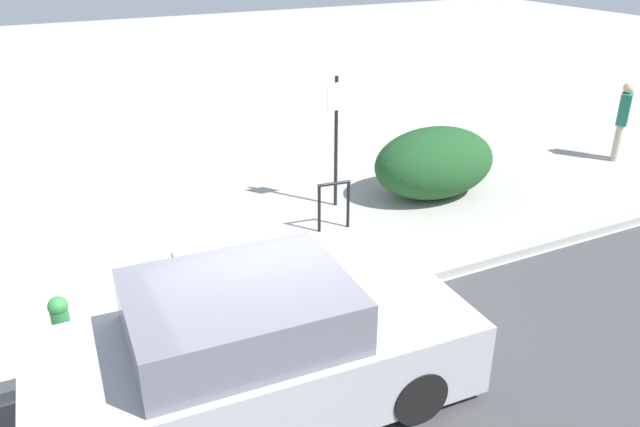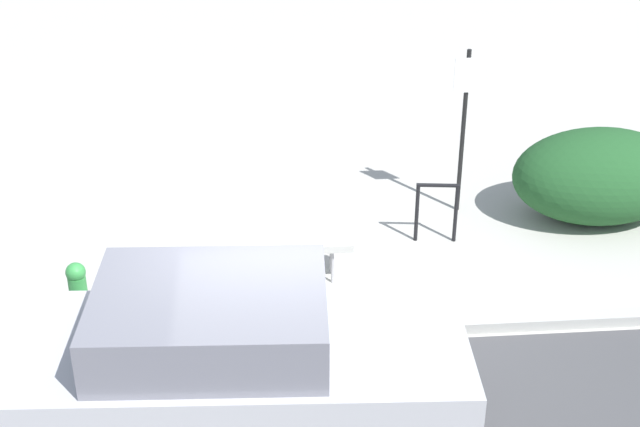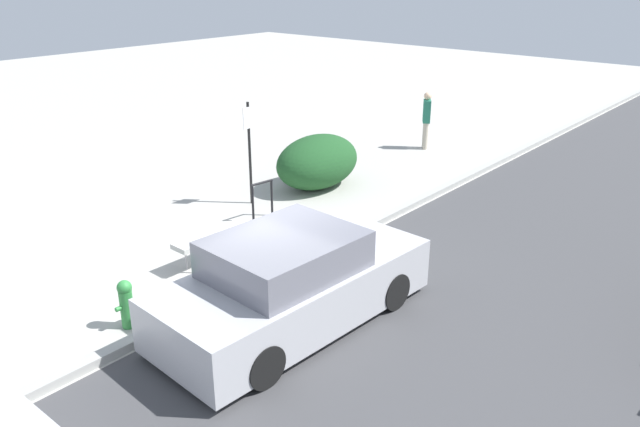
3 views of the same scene
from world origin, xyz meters
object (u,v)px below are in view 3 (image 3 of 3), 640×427
at_px(fire_hydrant, 126,302).
at_px(parked_car_near, 292,284).
at_px(bike_rack, 262,196).
at_px(pedestrian, 426,119).
at_px(bench, 214,236).
at_px(sign_post, 250,144).

relative_size(fire_hydrant, parked_car_near, 0.17).
bearing_deg(bike_rack, parked_car_near, -128.30).
bearing_deg(fire_hydrant, pedestrian, 9.35).
relative_size(bench, parked_car_near, 0.37).
bearing_deg(pedestrian, bike_rack, -31.64).
bearing_deg(bike_rack, fire_hydrant, -160.26).
bearing_deg(sign_post, bike_rack, -119.83).
distance_m(bike_rack, fire_hydrant, 4.57).
xyz_separation_m(bike_rack, sign_post, (0.48, 0.84, 0.88)).
distance_m(bench, sign_post, 3.10).
bearing_deg(sign_post, parked_car_near, -126.72).
relative_size(bike_rack, sign_post, 0.36).
distance_m(sign_post, parked_car_near, 5.25).
distance_m(sign_post, fire_hydrant, 5.43).
distance_m(bike_rack, parked_car_near, 4.24).
xyz_separation_m(sign_post, parked_car_near, (-3.11, -4.16, -0.72)).
height_order(bike_rack, parked_car_near, parked_car_near).
bearing_deg(fire_hydrant, bike_rack, 19.74).
distance_m(bike_rack, pedestrian, 6.94).
bearing_deg(bike_rack, sign_post, 60.17).
relative_size(bench, sign_post, 0.70).
distance_m(bench, parked_car_near, 2.60).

